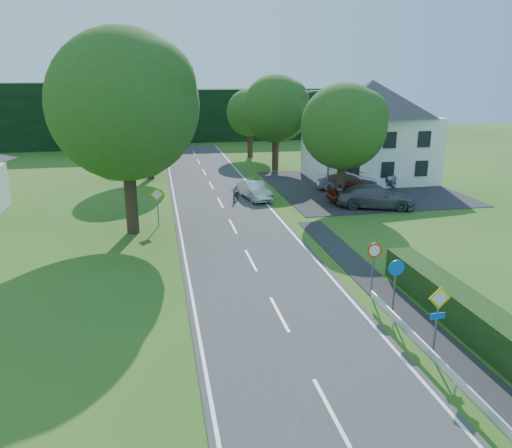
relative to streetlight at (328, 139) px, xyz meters
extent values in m
cube|color=#38383A|center=(-8.06, -10.00, -4.44)|extent=(7.00, 80.00, 0.04)
cube|color=#242426|center=(3.94, 3.00, -4.44)|extent=(14.00, 16.00, 0.04)
cube|color=white|center=(-11.31, -10.00, -4.42)|extent=(0.12, 80.00, 0.01)
cube|color=white|center=(-4.81, -10.00, -4.42)|extent=(0.12, 80.00, 0.01)
cube|color=black|center=(-0.06, 36.00, -0.96)|extent=(30.00, 5.00, 7.00)
cube|color=white|center=(5.94, 6.00, -1.66)|extent=(10.00, 8.00, 5.60)
pyramid|color=#26272B|center=(5.94, 6.00, 2.64)|extent=(10.60, 8.40, 3.00)
cylinder|color=slate|center=(0.14, 0.00, -0.46)|extent=(0.16, 0.16, 8.00)
cylinder|color=slate|center=(-0.66, 0.00, 3.44)|extent=(1.70, 0.10, 0.10)
cube|color=slate|center=(-1.56, 0.00, 3.39)|extent=(0.50, 0.18, 0.12)
cylinder|color=slate|center=(-3.76, -22.00, -3.26)|extent=(0.07, 0.07, 2.40)
cube|color=yellow|center=(-3.76, -22.03, -2.26)|extent=(0.78, 0.04, 0.78)
cube|color=white|center=(-3.76, -22.03, -2.26)|extent=(0.57, 0.05, 0.57)
cube|color=blue|center=(-3.76, -22.03, -2.91)|extent=(0.50, 0.04, 0.22)
cylinder|color=slate|center=(-3.76, -19.00, -3.36)|extent=(0.07, 0.07, 2.20)
cylinder|color=blue|center=(-3.76, -19.03, -2.41)|extent=(0.64, 0.04, 0.64)
cylinder|color=slate|center=(-3.76, -17.00, -3.36)|extent=(0.07, 0.07, 2.20)
cylinder|color=red|center=(-3.76, -17.03, -2.41)|extent=(0.64, 0.04, 0.64)
cylinder|color=white|center=(-3.76, -17.05, -2.41)|extent=(0.48, 0.04, 0.48)
cylinder|color=slate|center=(-12.56, -5.00, -3.36)|extent=(0.07, 0.07, 2.20)
cube|color=yellow|center=(-12.56, -5.03, -2.41)|extent=(0.78, 0.04, 0.78)
cube|color=white|center=(-12.56, -5.03, -2.41)|extent=(0.57, 0.05, 0.57)
imported|color=silver|center=(-5.36, 0.58, -3.75)|extent=(2.08, 4.25, 1.34)
imported|color=black|center=(-6.86, 0.23, -3.95)|extent=(1.21, 1.92, 0.95)
imported|color=#651A0B|center=(2.00, -1.73, -3.62)|extent=(4.84, 2.17, 1.61)
imported|color=#B6B5BA|center=(2.53, 2.11, -3.63)|extent=(5.11, 2.97, 1.59)
imported|color=#525258|center=(2.47, -3.50, -3.64)|extent=(5.83, 3.93, 1.57)
imported|color=#AEAFB6|center=(7.86, 3.86, -3.67)|extent=(5.98, 4.57, 1.51)
imported|color=red|center=(2.92, 0.24, -3.47)|extent=(2.22, 2.26, 1.90)
camera|label=1|loc=(-12.45, -35.24, 4.66)|focal=35.00mm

